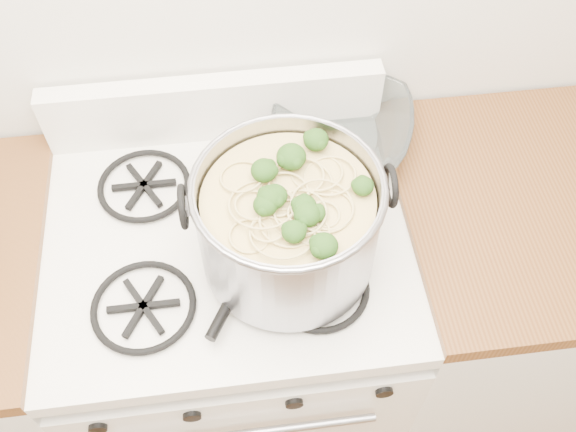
{
  "coord_description": "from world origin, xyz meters",
  "views": [
    {
      "loc": [
        0.03,
        0.51,
        2.02
      ],
      "look_at": [
        0.12,
        1.19,
        1.06
      ],
      "focal_mm": 40.0,
      "sensor_mm": 36.0,
      "label": 1
    }
  ],
  "objects": [
    {
      "name": "gas_range",
      "position": [
        0.0,
        1.26,
        0.44
      ],
      "size": [
        0.76,
        0.66,
        0.92
      ],
      "color": "white",
      "rests_on": "ground"
    },
    {
      "name": "spatula",
      "position": [
        0.08,
        1.24,
        0.94
      ],
      "size": [
        0.41,
        0.41,
        0.02
      ],
      "primitive_type": null,
      "rotation": [
        0.0,
        0.0,
        -0.52
      ],
      "color": "black",
      "rests_on": "gas_range"
    },
    {
      "name": "counter_right",
      "position": [
        0.88,
        1.26,
        0.46
      ],
      "size": [
        1.0,
        0.65,
        0.92
      ],
      "color": "silver",
      "rests_on": "ground"
    },
    {
      "name": "stock_pot",
      "position": [
        0.12,
        1.19,
        1.03
      ],
      "size": [
        0.38,
        0.35,
        0.24
      ],
      "color": "#93939B",
      "rests_on": "gas_range"
    },
    {
      "name": "glass_bowl",
      "position": [
        0.28,
        1.49,
        0.94
      ],
      "size": [
        0.16,
        0.16,
        0.03
      ],
      "primitive_type": "imported",
      "rotation": [
        0.0,
        0.0,
        -0.31
      ],
      "color": "white",
      "rests_on": "gas_range"
    },
    {
      "name": "counter_left",
      "position": [
        -0.51,
        1.26,
        0.46
      ],
      "size": [
        0.25,
        0.65,
        0.92
      ],
      "color": "silver",
      "rests_on": "ground"
    }
  ]
}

